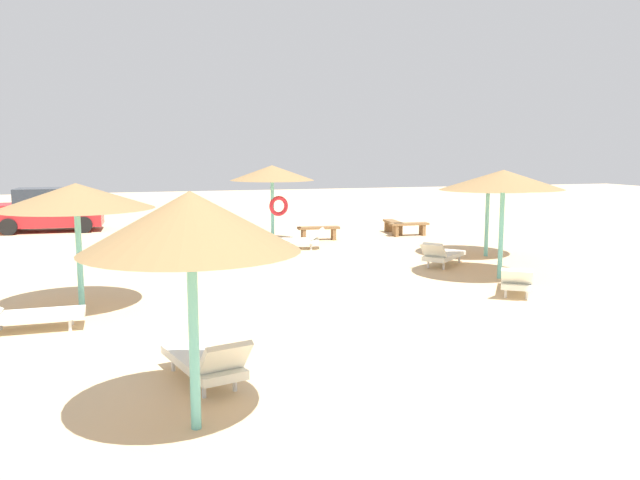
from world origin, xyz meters
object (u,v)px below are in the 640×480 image
parasol_3 (272,174)px  lounger_3 (297,240)px  lounger_1 (26,314)px  parked_car (48,211)px  bench_0 (319,231)px  bench_2 (393,225)px  bench_1 (409,227)px  lounger_2 (517,280)px  parasol_4 (191,222)px  lounger_0 (442,255)px  parasol_0 (488,182)px  parasol_2 (503,180)px  parasol_1 (76,196)px  lounger_4 (206,361)px

parasol_3 → lounger_3: size_ratio=1.44×
lounger_1 → parked_car: (-1.22, 15.08, 0.51)m
lounger_3 → bench_0: bearing=54.3°
lounger_3 → bench_2: size_ratio=1.30×
parasol_3 → bench_2: parasol_3 is taller
bench_0 → bench_1: same height
lounger_2 → bench_2: (1.49, 10.40, 0.03)m
parasol_4 → lounger_0: bearing=48.2°
parasol_0 → parasol_3: parasol_3 is taller
parasol_0 → lounger_1: size_ratio=1.54×
parasol_2 → bench_2: bearing=84.3°
parasol_1 → lounger_4: size_ratio=1.55×
bench_2 → parked_car: (-12.83, 4.64, 0.48)m
bench_1 → parasol_0: bearing=-86.5°
bench_1 → bench_0: bearing=-177.8°
parasol_3 → bench_0: bearing=9.0°
lounger_2 → bench_2: 10.51m
lounger_2 → lounger_4: lounger_4 is taller
parasol_0 → bench_0: 6.44m
lounger_1 → lounger_2: (10.11, 0.04, 0.01)m
bench_0 → bench_2: 3.40m
bench_0 → bench_2: same height
lounger_3 → parked_car: 11.04m
bench_2 → lounger_4: bearing=-122.3°
parasol_2 → bench_2: (0.87, 8.75, -2.14)m
bench_0 → parasol_4: bearing=-112.0°
parasol_0 → lounger_3: 6.28m
parasol_2 → lounger_0: parasol_2 is taller
parasol_0 → lounger_3: parasol_0 is taller
lounger_0 → lounger_1: lounger_0 is taller
lounger_0 → lounger_4: (-7.38, -7.15, 0.00)m
lounger_3 → parasol_4: bearing=-109.8°
parasol_2 → parasol_3: parasol_2 is taller
lounger_2 → lounger_4: bearing=-154.1°
parasol_3 → lounger_1: (-6.58, -9.27, -2.10)m
bench_1 → bench_2: (-0.31, 0.75, 0.00)m
parasol_2 → bench_1: size_ratio=1.95×
parasol_4 → parked_car: bearing=100.5°
parasol_2 → parasol_4: size_ratio=1.06×
parasol_3 → lounger_2: bearing=-69.1°
parasol_3 → bench_2: size_ratio=1.88×
bench_1 → parked_car: parked_car is taller
lounger_0 → bench_2: (1.46, 6.81, 0.02)m
parasol_4 → lounger_3: parasol_4 is taller
lounger_0 → lounger_3: 5.18m
lounger_0 → parked_car: size_ratio=0.45×
parasol_1 → bench_1: size_ratio=2.01×
bench_2 → parasol_3: bearing=-166.9°
parasol_3 → parasol_4: (-4.10, -14.21, 0.01)m
parasol_0 → parasol_2: size_ratio=1.00×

